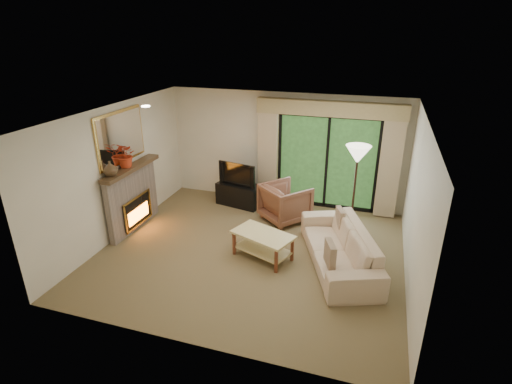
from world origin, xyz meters
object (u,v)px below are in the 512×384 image
(coffee_table, at_px, (263,245))
(media_console, at_px, (239,194))
(sofa, at_px, (339,246))
(armchair, at_px, (285,203))

(coffee_table, bearing_deg, media_console, 141.22)
(media_console, relative_size, coffee_table, 0.95)
(media_console, xyz_separation_m, sofa, (2.54, -1.87, 0.09))
(media_console, bearing_deg, armchair, -9.07)
(armchair, height_order, coffee_table, armchair)
(media_console, distance_m, armchair, 1.32)
(media_console, xyz_separation_m, coffee_table, (1.20, -2.07, -0.01))
(media_console, bearing_deg, coffee_table, -48.32)
(coffee_table, bearing_deg, sofa, 29.60)
(armchair, bearing_deg, coffee_table, 129.19)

